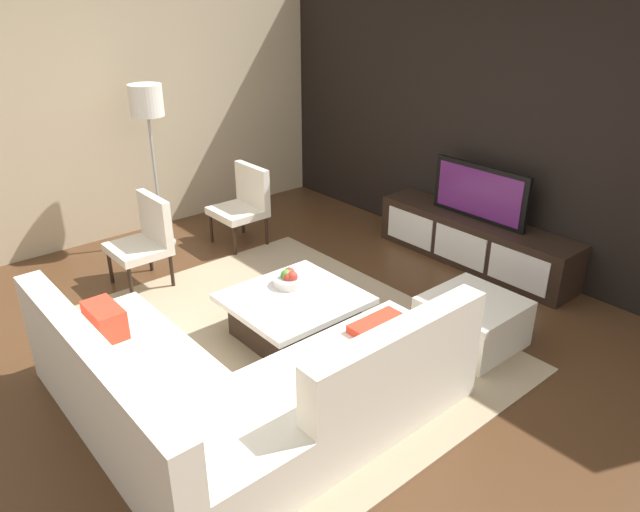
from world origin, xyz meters
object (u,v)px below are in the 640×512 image
(fruit_bowl, at_px, (290,279))
(accent_chair_far, at_px, (244,201))
(coffee_table, at_px, (294,315))
(ottoman, at_px, (472,321))
(accent_chair_near, at_px, (146,236))
(television, at_px, (480,193))
(media_console, at_px, (474,241))
(floor_lamp, at_px, (147,110))
(sectional_couch, at_px, (234,389))

(fruit_bowl, relative_size, accent_chair_far, 0.32)
(coffee_table, xyz_separation_m, ottoman, (1.01, 1.04, -0.00))
(accent_chair_far, bearing_deg, accent_chair_near, -69.27)
(accent_chair_near, bearing_deg, television, 63.96)
(media_console, relative_size, fruit_bowl, 7.84)
(floor_lamp, distance_m, fruit_bowl, 2.53)
(floor_lamp, height_order, ottoman, floor_lamp)
(television, height_order, accent_chair_near, television)
(accent_chair_near, bearing_deg, ottoman, 36.03)
(floor_lamp, height_order, accent_chair_far, floor_lamp)
(accent_chair_near, bearing_deg, floor_lamp, 153.15)
(coffee_table, bearing_deg, floor_lamp, 178.70)
(television, xyz_separation_m, sectional_couch, (0.50, -3.27, -0.50))
(ottoman, bearing_deg, television, 125.93)
(fruit_bowl, distance_m, accent_chair_far, 1.88)
(television, relative_size, accent_chair_far, 1.25)
(television, height_order, coffee_table, television)
(fruit_bowl, bearing_deg, floor_lamp, -178.95)
(media_console, height_order, television, television)
(sectional_couch, relative_size, accent_chair_far, 2.67)
(television, height_order, floor_lamp, floor_lamp)
(television, bearing_deg, media_console, -90.00)
(media_console, height_order, coffee_table, media_console)
(sectional_couch, bearing_deg, accent_chair_far, 144.66)
(media_console, distance_m, accent_chair_near, 3.31)
(sectional_couch, relative_size, accent_chair_near, 2.67)
(television, xyz_separation_m, accent_chair_far, (-2.02, -1.48, -0.29))
(coffee_table, bearing_deg, media_console, 87.51)
(accent_chair_near, xyz_separation_m, ottoman, (2.71, 1.50, -0.29))
(media_console, xyz_separation_m, television, (0.00, 0.00, 0.53))
(ottoman, height_order, accent_chair_far, accent_chair_far)
(television, xyz_separation_m, accent_chair_near, (-1.80, -2.76, -0.29))
(coffee_table, xyz_separation_m, accent_chair_far, (-1.92, 0.81, 0.29))
(sectional_couch, xyz_separation_m, fruit_bowl, (-0.78, 1.07, 0.15))
(television, bearing_deg, floor_lamp, -138.99)
(fruit_bowl, bearing_deg, media_console, 82.72)
(floor_lamp, height_order, fruit_bowl, floor_lamp)
(accent_chair_near, distance_m, fruit_bowl, 1.62)
(coffee_table, bearing_deg, accent_chair_near, -164.66)
(media_console, relative_size, floor_lamp, 1.25)
(coffee_table, xyz_separation_m, accent_chair_near, (-1.70, -0.47, 0.29))
(accent_chair_near, xyz_separation_m, floor_lamp, (-0.78, 0.52, 1.01))
(ottoman, distance_m, fruit_bowl, 1.54)
(floor_lamp, bearing_deg, accent_chair_near, -33.87)
(media_console, relative_size, accent_chair_near, 2.52)
(floor_lamp, bearing_deg, media_console, 41.01)
(accent_chair_near, bearing_deg, accent_chair_far, 106.93)
(floor_lamp, bearing_deg, ottoman, 15.71)
(television, relative_size, fruit_bowl, 3.89)
(fruit_bowl, bearing_deg, sectional_couch, -54.00)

